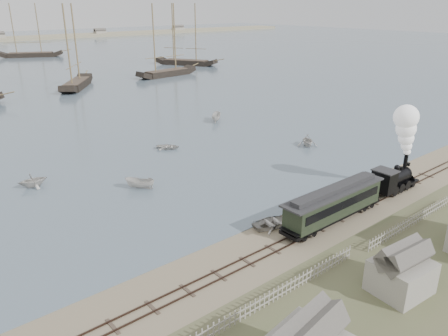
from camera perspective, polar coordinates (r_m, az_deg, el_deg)
ground at (r=40.35m, az=5.33°, el=-8.96°), size 600.00×600.00×0.00m
rail_track at (r=39.15m, az=7.43°, el=-10.00°), size 120.00×1.80×0.16m
picket_fence_west at (r=32.41m, az=5.91°, el=-17.36°), size 19.00×0.10×1.20m
picket_fence_east at (r=45.85m, az=23.44°, el=-6.89°), size 15.00×0.10×1.20m
shed_mid at (r=35.92m, az=21.82°, el=-14.69°), size 4.00×3.50×3.60m
locomotive at (r=52.30m, az=22.40°, el=1.76°), size 7.50×2.80×9.35m
passenger_coach at (r=43.32m, az=14.17°, el=-4.39°), size 12.91×2.49×3.14m
beached_dinghy at (r=42.04m, az=6.31°, el=-7.06°), size 3.50×4.43×0.83m
rowboat_1 at (r=54.73m, az=-23.72°, el=-1.45°), size 2.85×3.27×1.66m
rowboat_2 at (r=50.54m, az=-10.95°, el=-2.00°), size 3.36×3.25×1.31m
rowboat_3 at (r=63.88m, az=-7.34°, el=2.78°), size 3.97×4.02×0.68m
rowboat_4 at (r=65.66m, az=10.85°, el=3.57°), size 4.45×4.38×1.78m
rowboat_5 at (r=78.41m, az=-1.05°, el=6.64°), size 3.72×3.77×1.49m
schooner_3 at (r=115.63m, az=-19.21°, el=14.77°), size 14.90×18.17×20.00m
schooner_4 at (r=129.16m, az=-7.64°, el=16.21°), size 19.88×6.84×20.00m
schooner_5 at (r=152.74m, az=-5.08°, el=16.99°), size 15.20×21.21×20.00m
schooner_8 at (r=191.13m, az=-24.32°, el=16.07°), size 23.53×15.10×20.00m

